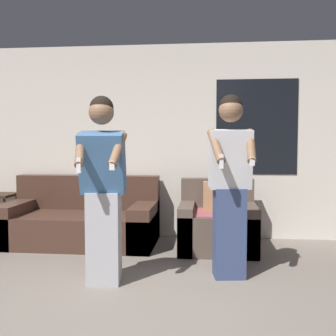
{
  "coord_description": "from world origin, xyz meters",
  "views": [
    {
      "loc": [
        0.63,
        -2.5,
        1.33
      ],
      "look_at": [
        0.25,
        1.23,
        1.09
      ],
      "focal_mm": 42.0,
      "sensor_mm": 36.0,
      "label": 1
    }
  ],
  "objects": [
    {
      "name": "wall_back",
      "position": [
        0.02,
        3.04,
        1.35
      ],
      "size": [
        6.72,
        0.07,
        2.7
      ],
      "color": "silver",
      "rests_on": "ground_plane"
    },
    {
      "name": "person_left",
      "position": [
        -0.35,
        1.05,
        0.91
      ],
      "size": [
        0.47,
        0.53,
        1.76
      ],
      "color": "#B2B2B7",
      "rests_on": "ground_plane"
    },
    {
      "name": "person_right",
      "position": [
        0.84,
        1.36,
        0.94
      ],
      "size": [
        0.46,
        0.51,
        1.8
      ],
      "color": "#384770",
      "rests_on": "ground_plane"
    },
    {
      "name": "couch",
      "position": [
        -1.05,
        2.52,
        0.29
      ],
      "size": [
        2.0,
        0.99,
        0.88
      ],
      "color": "#472D23",
      "rests_on": "ground_plane"
    },
    {
      "name": "armchair",
      "position": [
        0.75,
        2.4,
        0.31
      ],
      "size": [
        0.94,
        0.89,
        0.86
      ],
      "color": "brown",
      "rests_on": "ground_plane"
    }
  ]
}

